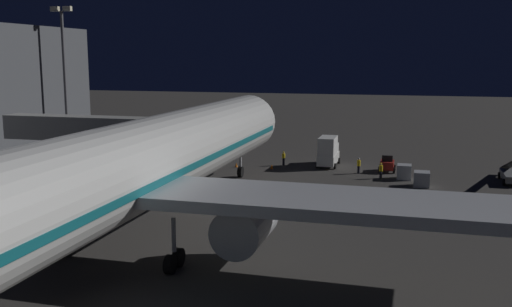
% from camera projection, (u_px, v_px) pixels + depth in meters
% --- Properties ---
extents(ground_plane, '(320.00, 320.00, 0.00)m').
position_uv_depth(ground_plane, '(199.00, 206.00, 51.28)').
color(ground_plane, '#383533').
extents(airliner_at_gate, '(48.66, 65.04, 18.93)m').
position_uv_depth(airliner_at_gate, '(128.00, 171.00, 38.11)').
color(airliner_at_gate, silver).
rests_on(airliner_at_gate, ground_plane).
extents(jet_bridge, '(21.31, 3.40, 7.28)m').
position_uv_depth(jet_bridge, '(113.00, 130.00, 58.90)').
color(jet_bridge, '#9E9E99').
rests_on(jet_bridge, ground_plane).
extents(apron_floodlight_mast, '(2.90, 0.50, 19.40)m').
position_uv_depth(apron_floodlight_mast, '(64.00, 72.00, 74.17)').
color(apron_floodlight_mast, '#59595E').
rests_on(apron_floodlight_mast, ground_plane).
extents(baggage_tug_lead, '(1.86, 2.46, 1.95)m').
position_uv_depth(baggage_tug_lead, '(387.00, 165.00, 66.45)').
color(baggage_tug_lead, maroon).
rests_on(baggage_tug_lead, ground_plane).
extents(ops_van, '(2.36, 5.48, 3.63)m').
position_uv_depth(ops_van, '(328.00, 151.00, 69.75)').
color(ops_van, silver).
rests_on(ops_van, ground_plane).
extents(belt_loader, '(1.96, 8.97, 3.22)m').
position_uv_depth(belt_loader, '(511.00, 174.00, 60.71)').
color(belt_loader, slate).
rests_on(belt_loader, ground_plane).
extents(baggage_container_near_belt, '(1.57, 1.81, 1.54)m').
position_uv_depth(baggage_container_near_belt, '(422.00, 179.00, 58.80)').
color(baggage_container_near_belt, '#B7BABF').
rests_on(baggage_container_near_belt, ground_plane).
extents(baggage_container_mid_row, '(1.50, 1.70, 1.58)m').
position_uv_depth(baggage_container_mid_row, '(404.00, 172.00, 62.41)').
color(baggage_container_mid_row, '#B7BABF').
rests_on(baggage_container_mid_row, ground_plane).
extents(ground_crew_near_nose_gear, '(0.40, 0.40, 1.83)m').
position_uv_depth(ground_crew_near_nose_gear, '(359.00, 165.00, 65.32)').
color(ground_crew_near_nose_gear, black).
rests_on(ground_crew_near_nose_gear, ground_plane).
extents(ground_crew_by_belt_loader, '(0.40, 0.40, 1.73)m').
position_uv_depth(ground_crew_by_belt_loader, '(381.00, 170.00, 62.66)').
color(ground_crew_by_belt_loader, black).
rests_on(ground_crew_by_belt_loader, ground_plane).
extents(ground_crew_marshaller_fwd, '(0.40, 0.40, 1.73)m').
position_uv_depth(ground_crew_marshaller_fwd, '(284.00, 158.00, 70.28)').
color(ground_crew_marshaller_fwd, black).
rests_on(ground_crew_marshaller_fwd, ground_plane).
extents(traffic_cone_nose_port, '(0.36, 0.36, 0.55)m').
position_uv_depth(traffic_cone_nose_port, '(272.00, 167.00, 68.14)').
color(traffic_cone_nose_port, orange).
rests_on(traffic_cone_nose_port, ground_plane).
extents(traffic_cone_nose_starboard, '(0.36, 0.36, 0.55)m').
position_uv_depth(traffic_cone_nose_starboard, '(236.00, 165.00, 69.28)').
color(traffic_cone_nose_starboard, orange).
rests_on(traffic_cone_nose_starboard, ground_plane).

